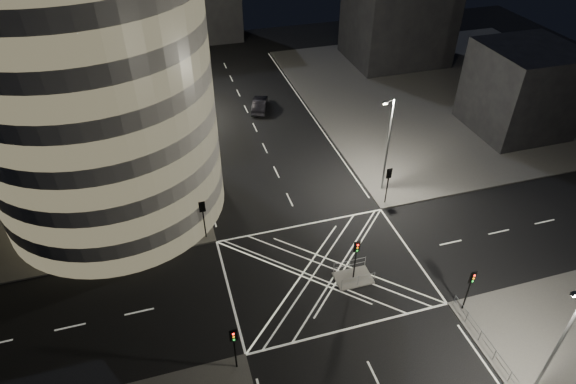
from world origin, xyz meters
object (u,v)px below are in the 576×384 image
object	(u,v)px
traffic_signal_nr	(470,284)
traffic_signal_island	(356,253)
street_lamp_left_far	(167,78)
central_island	(353,278)
traffic_signal_nl	(234,342)
street_lamp_left_near	(184,157)
street_lamp_right_near	(560,340)
street_lamp_right_far	(388,143)
traffic_signal_fr	(388,179)
sedan	(260,104)
traffic_signal_fl	(203,213)

from	to	relation	value
traffic_signal_nr	traffic_signal_island	size ratio (longest dim) A/B	1.00
traffic_signal_nr	traffic_signal_island	bearing A→B (deg)	142.07
traffic_signal_nr	street_lamp_left_far	size ratio (longest dim) A/B	0.40
central_island	traffic_signal_nr	world-z (taller)	traffic_signal_nr
street_lamp_left_far	traffic_signal_island	bearing A→B (deg)	-70.05
traffic_signal_nl	street_lamp_left_near	xyz separation A→B (m)	(-0.64, 18.80, 2.63)
traffic_signal_nr	street_lamp_right_near	distance (m)	7.69
traffic_signal_nr	street_lamp_right_near	bearing A→B (deg)	-84.96
street_lamp_left_far	traffic_signal_nl	bearing A→B (deg)	-89.01
traffic_signal_nl	central_island	bearing A→B (deg)	26.14
traffic_signal_nr	street_lamp_right_far	world-z (taller)	street_lamp_right_far
central_island	traffic_signal_island	bearing A→B (deg)	0.00
street_lamp_left_near	traffic_signal_nr	bearing A→B (deg)	-45.87
traffic_signal_island	street_lamp_right_far	distance (m)	13.13
traffic_signal_fr	sedan	size ratio (longest dim) A/B	0.81
central_island	street_lamp_left_near	world-z (taller)	street_lamp_left_near
street_lamp_right_far	traffic_signal_fl	bearing A→B (deg)	-173.12
traffic_signal_nl	traffic_signal_fr	bearing A→B (deg)	37.69
central_island	traffic_signal_fr	world-z (taller)	traffic_signal_fr
traffic_signal_nl	street_lamp_right_far	size ratio (longest dim) A/B	0.40
traffic_signal_nr	street_lamp_left_near	xyz separation A→B (m)	(-18.24, 18.80, 2.63)
traffic_signal_island	street_lamp_left_far	size ratio (longest dim) A/B	0.40
traffic_signal_nl	traffic_signal_fr	distance (m)	22.24
central_island	traffic_signal_nr	size ratio (longest dim) A/B	0.75
street_lamp_right_near	street_lamp_left_far	bearing A→B (deg)	113.21
central_island	street_lamp_right_far	bearing A→B (deg)	54.70
street_lamp_left_far	sedan	world-z (taller)	street_lamp_left_far
traffic_signal_fr	sedan	world-z (taller)	traffic_signal_fr
traffic_signal_nl	traffic_signal_fr	world-z (taller)	same
street_lamp_left_far	central_island	bearing A→B (deg)	-70.05
traffic_signal_nl	traffic_signal_fr	size ratio (longest dim) A/B	1.00
traffic_signal_fl	traffic_signal_fr	bearing A→B (deg)	0.00
traffic_signal_nl	traffic_signal_nr	size ratio (longest dim) A/B	1.00
traffic_signal_fr	traffic_signal_nr	xyz separation A→B (m)	(0.00, -13.60, 0.00)
street_lamp_right_far	traffic_signal_nr	bearing A→B (deg)	-92.30
traffic_signal_fl	traffic_signal_fr	distance (m)	17.60
traffic_signal_nr	street_lamp_left_near	distance (m)	26.32
central_island	street_lamp_left_far	world-z (taller)	street_lamp_left_far
street_lamp_left_far	street_lamp_right_near	xyz separation A→B (m)	(18.87, -44.00, 0.00)
traffic_signal_fl	sedan	bearing A→B (deg)	64.96
traffic_signal_fr	street_lamp_right_far	world-z (taller)	street_lamp_right_far
traffic_signal_fr	sedan	bearing A→B (deg)	107.60
traffic_signal_nl	street_lamp_right_near	bearing A→B (deg)	-21.55
traffic_signal_fl	sedan	xyz separation A→B (m)	(10.48, 22.44, -2.10)
street_lamp_right_far	street_lamp_right_near	size ratio (longest dim) A/B	1.00
traffic_signal_fl	traffic_signal_fr	size ratio (longest dim) A/B	1.00
traffic_signal_fl	sedan	world-z (taller)	traffic_signal_fl
traffic_signal_island	sedan	world-z (taller)	traffic_signal_island
traffic_signal_island	traffic_signal_fl	bearing A→B (deg)	142.46
traffic_signal_fr	street_lamp_right_near	bearing A→B (deg)	-88.25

